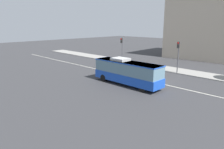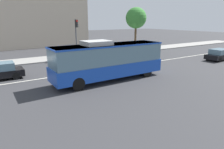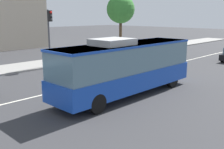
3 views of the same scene
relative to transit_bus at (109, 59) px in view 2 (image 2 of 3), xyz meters
The scene contains 8 objects.
ground_plane 4.28m from the transit_bus, 65.39° to the left, with size 160.00×160.00×0.00m, color #333335.
sidewalk_kerb 12.61m from the transit_bus, 82.57° to the left, with size 80.00×3.92×0.14m, color gray.
lane_centre_line 4.28m from the transit_bus, 65.39° to the left, with size 76.00×0.16×0.01m, color silver.
transit_bus is the anchor object (origin of this frame).
sedan_black 17.02m from the transit_bus, ahead, with size 4.53×1.89×1.46m.
traffic_light_mid_block 10.84m from the transit_bus, 81.44° to the left, with size 0.34×0.62×5.20m.
street_tree_kerbside_left 19.00m from the transit_bus, 43.70° to the left, with size 3.52×3.52×7.21m.
office_block_background 33.49m from the transit_bus, 89.92° to the left, with size 20.56×18.66×13.60m.
Camera 2 is at (-10.41, -17.64, 5.03)m, focal length 31.66 mm.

